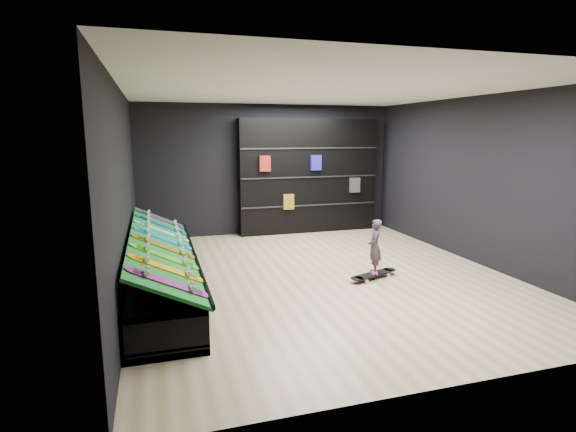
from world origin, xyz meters
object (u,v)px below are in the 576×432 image
object	(u,v)px
child	(374,257)
floor_skateboard	(374,276)
display_rack	(161,274)
back_shelving	(308,176)

from	to	relation	value
child	floor_skateboard	bearing A→B (deg)	180.00
display_rack	child	xyz separation A→B (m)	(3.33, -0.41, 0.11)
display_rack	back_shelving	xyz separation A→B (m)	(3.49, 3.32, 1.08)
child	back_shelving	bearing A→B (deg)	-157.71
display_rack	child	distance (m)	3.36
floor_skateboard	child	size ratio (longest dim) A/B	1.82
display_rack	floor_skateboard	bearing A→B (deg)	-7.08
floor_skateboard	display_rack	bearing A→B (deg)	152.31
display_rack	floor_skateboard	world-z (taller)	display_rack
back_shelving	child	size ratio (longest dim) A/B	6.20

